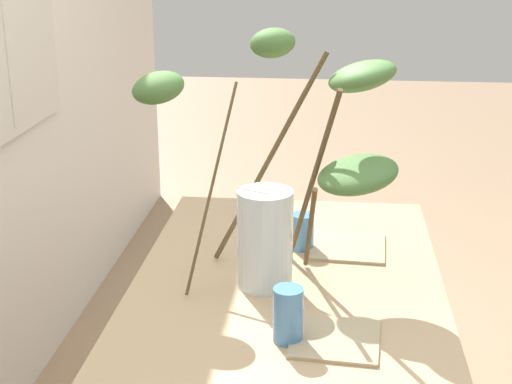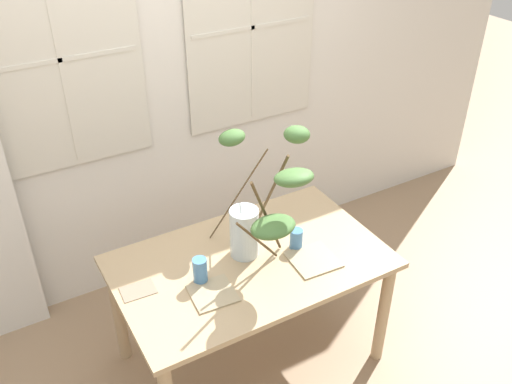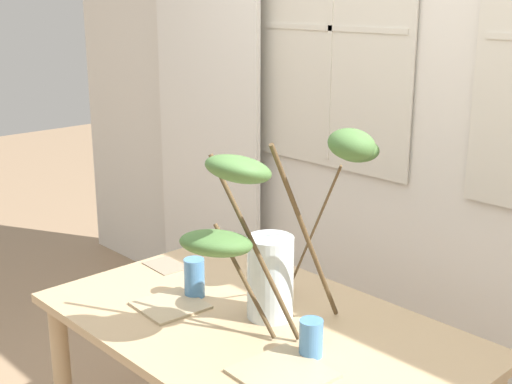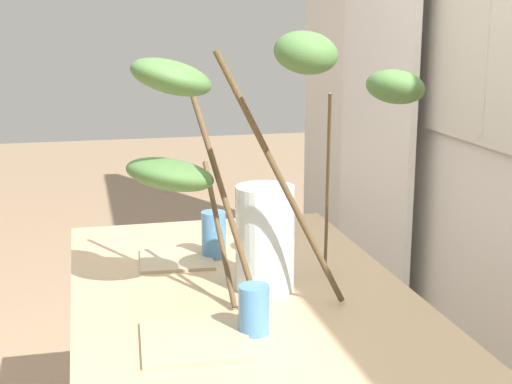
{
  "view_description": "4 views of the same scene",
  "coord_description": "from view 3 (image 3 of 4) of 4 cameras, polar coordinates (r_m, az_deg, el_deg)",
  "views": [
    {
      "loc": [
        -1.86,
        -0.11,
        1.64
      ],
      "look_at": [
        -0.03,
        0.08,
        1.01
      ],
      "focal_mm": 52.7,
      "sensor_mm": 36.0,
      "label": 1
    },
    {
      "loc": [
        -1.08,
        -1.94,
        2.59
      ],
      "look_at": [
        0.05,
        0.04,
        1.11
      ],
      "focal_mm": 39.13,
      "sensor_mm": 36.0,
      "label": 2
    },
    {
      "loc": [
        1.46,
        -1.37,
        1.73
      ],
      "look_at": [
        -0.08,
        0.07,
        1.13
      ],
      "focal_mm": 48.41,
      "sensor_mm": 36.0,
      "label": 3
    },
    {
      "loc": [
        1.77,
        -0.38,
        1.42
      ],
      "look_at": [
        -0.02,
        0.04,
        0.98
      ],
      "focal_mm": 52.58,
      "sensor_mm": 36.0,
      "label": 4
    }
  ],
  "objects": [
    {
      "name": "dining_table",
      "position": [
        2.29,
        0.04,
        -12.98
      ],
      "size": [
        1.39,
        0.86,
        0.73
      ],
      "color": "tan",
      "rests_on": "ground"
    },
    {
      "name": "napkin_folded",
      "position": [
        2.69,
        -7.47,
        -6.04
      ],
      "size": [
        0.17,
        0.12,
        0.0
      ],
      "primitive_type": "cube",
      "rotation": [
        0.0,
        0.0,
        -0.06
      ],
      "color": "gray",
      "rests_on": "dining_table"
    },
    {
      "name": "plate_square_right",
      "position": [
        1.96,
        2.19,
        -14.73
      ],
      "size": [
        0.25,
        0.25,
        0.01
      ],
      "primitive_type": "cube",
      "rotation": [
        0.0,
        0.0,
        -0.06
      ],
      "color": "tan",
      "rests_on": "dining_table"
    },
    {
      "name": "back_wall_with_windows",
      "position": [
        2.86,
        15.85,
        7.43
      ],
      "size": [
        5.45,
        0.14,
        2.66
      ],
      "color": "silver",
      "rests_on": "ground"
    },
    {
      "name": "vase_with_branches",
      "position": [
        2.08,
        1.25,
        -3.62
      ],
      "size": [
        0.49,
        0.76,
        0.67
      ],
      "color": "silver",
      "rests_on": "dining_table"
    },
    {
      "name": "curtain_sheer_side",
      "position": [
        3.66,
        -4.11,
        7.06
      ],
      "size": [
        0.79,
        0.03,
        2.33
      ],
      "primitive_type": "cube",
      "color": "white",
      "rests_on": "ground"
    },
    {
      "name": "drinking_glass_blue_right",
      "position": [
        2.03,
        4.58,
        -11.93
      ],
      "size": [
        0.07,
        0.07,
        0.11
      ],
      "primitive_type": "cylinder",
      "color": "#4C84BC",
      "rests_on": "dining_table"
    },
    {
      "name": "plate_square_left",
      "position": [
        2.36,
        -7.09,
        -9.26
      ],
      "size": [
        0.22,
        0.22,
        0.01
      ],
      "primitive_type": "cube",
      "rotation": [
        0.0,
        0.0,
        -0.08
      ],
      "color": "tan",
      "rests_on": "dining_table"
    },
    {
      "name": "drinking_glass_blue_left",
      "position": [
        2.4,
        -5.12,
        -7.06
      ],
      "size": [
        0.07,
        0.07,
        0.14
      ],
      "primitive_type": "cylinder",
      "color": "#4C84BC",
      "rests_on": "dining_table"
    }
  ]
}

